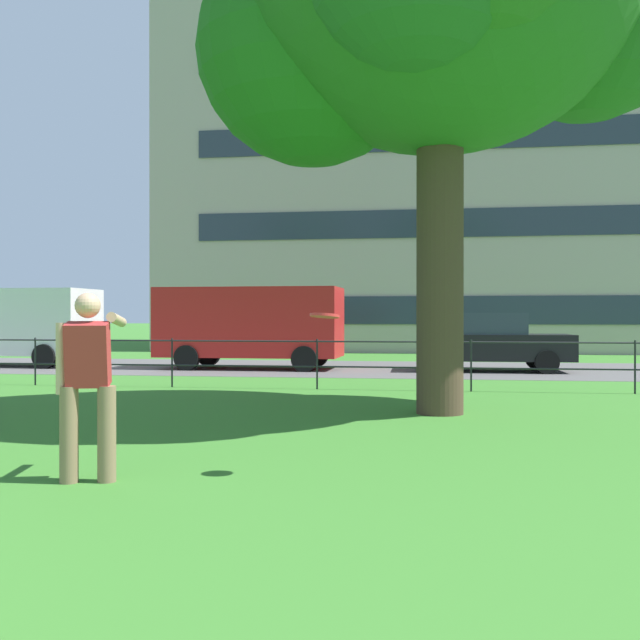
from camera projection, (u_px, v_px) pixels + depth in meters
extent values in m
cube|color=#565454|center=(245.00, 367.00, 21.21)|extent=(80.00, 6.72, 0.01)
cylinder|color=#232328|center=(35.00, 361.00, 15.66)|extent=(0.04, 0.04, 1.00)
cylinder|color=#232328|center=(172.00, 363.00, 15.21)|extent=(0.04, 0.04, 1.00)
cylinder|color=#232328|center=(317.00, 364.00, 14.77)|extent=(0.04, 0.04, 1.00)
cylinder|color=#232328|center=(471.00, 366.00, 14.32)|extent=(0.04, 0.04, 1.00)
cylinder|color=#232328|center=(635.00, 367.00, 13.88)|extent=(0.04, 0.04, 1.00)
cylinder|color=#232328|center=(172.00, 365.00, 15.21)|extent=(30.04, 0.03, 0.03)
cylinder|color=#232328|center=(172.00, 341.00, 15.21)|extent=(30.04, 0.03, 0.03)
cylinder|color=#4C3828|center=(440.00, 253.00, 11.04)|extent=(0.69, 0.69, 4.79)
sphere|color=#256B20|center=(312.00, 50.00, 11.67)|extent=(3.64, 3.64, 3.64)
sphere|color=#255D23|center=(587.00, 5.00, 11.39)|extent=(3.53, 3.53, 3.53)
cylinder|color=#846B4C|center=(69.00, 435.00, 6.45)|extent=(0.16, 0.16, 0.84)
cylinder|color=#846B4C|center=(107.00, 434.00, 6.49)|extent=(0.16, 0.16, 0.84)
cube|color=#B22D2D|center=(88.00, 354.00, 6.47)|extent=(0.43, 0.40, 0.58)
sphere|color=tan|center=(88.00, 305.00, 6.47)|extent=(0.22, 0.22, 0.22)
cylinder|color=tan|center=(117.00, 320.00, 6.80)|extent=(0.25, 0.63, 0.14)
cylinder|color=tan|center=(61.00, 358.00, 6.44)|extent=(0.09, 0.09, 0.62)
cylinder|color=red|center=(325.00, 316.00, 6.70)|extent=(0.36, 0.36, 0.05)
cube|color=white|center=(9.00, 322.00, 21.79)|extent=(5.06, 2.11, 1.90)
cube|color=#283342|center=(72.00, 310.00, 21.43)|extent=(0.17, 1.67, 0.76)
cylinder|color=black|center=(78.00, 353.00, 22.40)|extent=(0.69, 0.26, 0.68)
cylinder|color=black|center=(45.00, 356.00, 20.57)|extent=(0.69, 0.26, 0.68)
cube|color=red|center=(250.00, 322.00, 20.59)|extent=(5.03, 2.03, 1.90)
cube|color=#283342|center=(321.00, 310.00, 20.26)|extent=(0.14, 1.67, 0.76)
cylinder|color=black|center=(316.00, 355.00, 21.23)|extent=(0.68, 0.25, 0.68)
cylinder|color=black|center=(304.00, 359.00, 19.40)|extent=(0.68, 0.25, 0.68)
cylinder|color=black|center=(208.00, 354.00, 21.75)|extent=(0.68, 0.25, 0.68)
cylinder|color=black|center=(187.00, 358.00, 19.91)|extent=(0.68, 0.25, 0.68)
cube|color=black|center=(493.00, 347.00, 19.58)|extent=(4.03, 1.78, 0.68)
cube|color=#2D3847|center=(487.00, 324.00, 19.60)|extent=(1.93, 1.56, 0.56)
cylinder|color=black|center=(537.00, 359.00, 20.22)|extent=(0.60, 0.21, 0.60)
cylinder|color=black|center=(547.00, 362.00, 18.62)|extent=(0.60, 0.21, 0.60)
cylinder|color=black|center=(444.00, 358.00, 20.54)|extent=(0.60, 0.21, 0.60)
cylinder|color=black|center=(447.00, 361.00, 18.94)|extent=(0.60, 0.21, 0.60)
cube|color=#ADA393|center=(468.00, 173.00, 36.23)|extent=(26.54, 15.29, 16.91)
cube|color=#283342|center=(478.00, 310.00, 28.67)|extent=(22.30, 0.06, 1.10)
cube|color=#283342|center=(478.00, 222.00, 28.66)|extent=(22.30, 0.06, 1.10)
cube|color=#283342|center=(478.00, 135.00, 28.64)|extent=(22.30, 0.06, 1.10)
cube|color=#283342|center=(478.00, 47.00, 28.62)|extent=(22.30, 0.06, 1.10)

